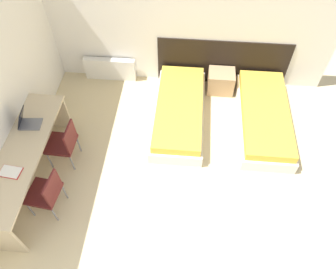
{
  "coord_description": "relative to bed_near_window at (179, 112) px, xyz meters",
  "views": [
    {
      "loc": [
        0.27,
        -0.8,
        4.51
      ],
      "look_at": [
        0.0,
        2.3,
        0.55
      ],
      "focal_mm": 35.0,
      "sensor_mm": 36.0,
      "label": 1
    }
  ],
  "objects": [
    {
      "name": "chair_near_notebook",
      "position": [
        -1.72,
        -1.91,
        0.28
      ],
      "size": [
        0.47,
        0.47,
        0.83
      ],
      "rotation": [
        0.0,
        0.0,
        -0.11
      ],
      "color": "#511919",
      "rests_on": "ground_plane"
    },
    {
      "name": "chair_near_laptop",
      "position": [
        -1.72,
        -1.05,
        0.28
      ],
      "size": [
        0.44,
        0.44,
        0.83
      ],
      "rotation": [
        0.0,
        0.0,
        -0.03
      ],
      "color": "#511919",
      "rests_on": "ground_plane"
    },
    {
      "name": "headboard_panel",
      "position": [
        0.74,
        1.05,
        0.29
      ],
      "size": [
        2.46,
        0.03,
        0.96
      ],
      "color": "black",
      "rests_on": "ground_plane"
    },
    {
      "name": "nightstand",
      "position": [
        0.74,
        0.82,
        0.03
      ],
      "size": [
        0.49,
        0.4,
        0.44
      ],
      "color": "tan",
      "rests_on": "ground_plane"
    },
    {
      "name": "bed_near_window",
      "position": [
        0.0,
        0.0,
        0.0
      ],
      "size": [
        0.87,
        2.04,
        0.39
      ],
      "color": "silver",
      "rests_on": "ground_plane"
    },
    {
      "name": "desk",
      "position": [
        -2.14,
        -1.47,
        0.42
      ],
      "size": [
        0.58,
        2.26,
        0.77
      ],
      "color": "#C6B28E",
      "rests_on": "ground_plane"
    },
    {
      "name": "wall_back",
      "position": [
        -0.13,
        1.09,
        1.16
      ],
      "size": [
        5.6,
        0.05,
        2.7
      ],
      "color": "white",
      "rests_on": "ground_plane"
    },
    {
      "name": "laptop",
      "position": [
        -2.2,
        -0.98,
        0.65
      ],
      "size": [
        0.33,
        0.26,
        0.31
      ],
      "rotation": [
        0.0,
        0.0,
        0.09
      ],
      "color": "slate",
      "rests_on": "desk"
    },
    {
      "name": "open_notebook",
      "position": [
        -2.15,
        -1.81,
        0.59
      ],
      "size": [
        0.31,
        0.22,
        0.02
      ],
      "rotation": [
        0.0,
        0.0,
        -0.1
      ],
      "color": "#B21E1E",
      "rests_on": "desk"
    },
    {
      "name": "radiator",
      "position": [
        -1.43,
        0.97,
        0.05
      ],
      "size": [
        1.0,
        0.12,
        0.47
      ],
      "color": "silver",
      "rests_on": "ground_plane"
    },
    {
      "name": "bed_near_door",
      "position": [
        1.49,
        0.0,
        0.0
      ],
      "size": [
        0.87,
        2.04,
        0.39
      ],
      "color": "silver",
      "rests_on": "ground_plane"
    }
  ]
}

